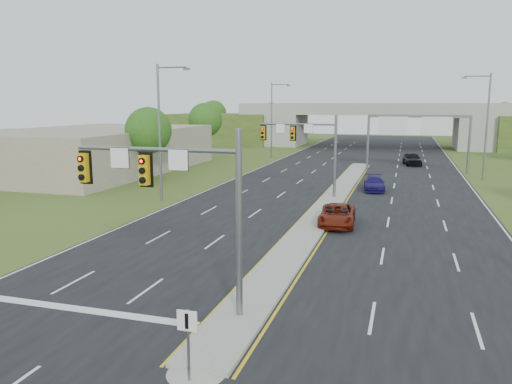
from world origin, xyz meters
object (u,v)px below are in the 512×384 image
object	(u,v)px
signal_mast_near	(180,191)
car_far_a	(337,215)
car_far_c	(412,159)
signal_mast_far	(308,142)
overpass	(376,128)
sign_gantry	(417,127)
keep_right_sign	(188,333)
car_far_b	(374,184)

from	to	relation	value
signal_mast_near	car_far_a	xyz separation A→B (m)	(3.76, 15.71, -4.03)
car_far_c	signal_mast_far	bearing A→B (deg)	-117.46
signal_mast_near	overpass	size ratio (longest dim) A/B	0.09
sign_gantry	signal_mast_near	bearing A→B (deg)	-101.25
signal_mast_far	sign_gantry	size ratio (longest dim) A/B	0.60
signal_mast_near	sign_gantry	distance (m)	45.88
sign_gantry	overpass	bearing A→B (deg)	100.79
car_far_a	car_far_c	world-z (taller)	car_far_c
car_far_a	signal_mast_far	bearing A→B (deg)	108.26
keep_right_sign	overpass	xyz separation A→B (m)	(0.00, 84.53, 2.04)
car_far_c	car_far_b	bearing A→B (deg)	-108.58
car_far_a	car_far_c	distance (m)	36.46
car_far_b	car_far_c	distance (m)	21.95
car_far_c	signal_mast_near	bearing A→B (deg)	-108.99
keep_right_sign	signal_mast_far	bearing A→B (deg)	94.39
car_far_b	car_far_c	bearing A→B (deg)	74.91
keep_right_sign	overpass	bearing A→B (deg)	90.00
overpass	car_far_a	bearing A→B (deg)	-88.67
signal_mast_near	sign_gantry	bearing A→B (deg)	78.75
car_far_b	keep_right_sign	bearing A→B (deg)	-100.84
keep_right_sign	overpass	world-z (taller)	overpass
signal_mast_near	car_far_c	bearing A→B (deg)	80.43
sign_gantry	car_far_c	world-z (taller)	sign_gantry
keep_right_sign	car_far_b	distance (m)	34.75
signal_mast_far	sign_gantry	distance (m)	21.91
keep_right_sign	sign_gantry	bearing A→B (deg)	82.30
car_far_b	signal_mast_near	bearing A→B (deg)	-105.78
signal_mast_far	car_far_b	world-z (taller)	signal_mast_far
keep_right_sign	signal_mast_near	bearing A→B (deg)	116.94
keep_right_sign	car_far_c	xyz separation A→B (m)	(6.47, 56.28, -0.67)
signal_mast_near	car_far_a	world-z (taller)	signal_mast_near
keep_right_sign	overpass	distance (m)	84.55
keep_right_sign	car_far_a	distance (m)	20.23
keep_right_sign	overpass	size ratio (longest dim) A/B	0.03
car_far_c	sign_gantry	bearing A→B (deg)	-97.66
car_far_b	car_far_c	size ratio (longest dim) A/B	0.91
signal_mast_near	sign_gantry	xyz separation A→B (m)	(8.95, 44.99, 0.51)
overpass	signal_mast_far	bearing A→B (deg)	-92.35
signal_mast_near	car_far_b	size ratio (longest dim) A/B	1.58
signal_mast_far	car_far_c	xyz separation A→B (m)	(8.74, 26.83, -3.88)
signal_mast_near	car_far_b	xyz separation A→B (m)	(5.24, 30.16, -4.06)
signal_mast_near	keep_right_sign	bearing A→B (deg)	-63.06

